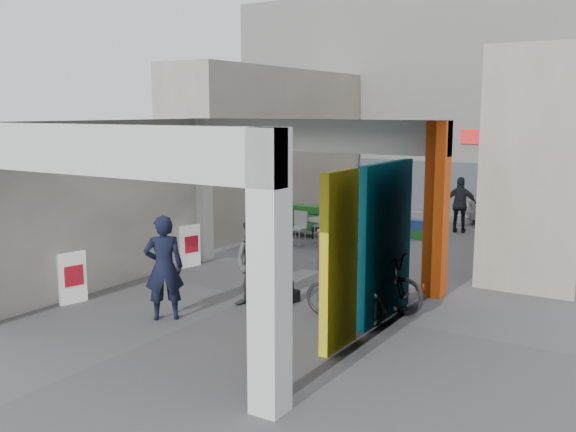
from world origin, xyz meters
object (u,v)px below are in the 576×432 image
Objects in this scene: border_collie at (289,291)px; man_crates at (460,205)px; produce_stand at (301,224)px; man_with_dog at (164,268)px; man_back_turned at (255,264)px; cafe_set at (323,233)px; man_elderly at (381,255)px; bicycle_front at (371,281)px; bicycle_rear at (345,294)px; white_van at (530,204)px.

border_collie is 0.36× the size of man_crates.
produce_stand is at bearing 25.45° from man_crates.
man_with_dog is 1.12× the size of man_back_turned.
cafe_set is 4.81m from man_elderly.
man_elderly is 1.22m from bicycle_front.
man_with_dog reaches higher than produce_stand.
produce_stand is 0.65× the size of bicycle_front.
bicycle_rear is (4.70, -6.40, 0.14)m from produce_stand.
white_van reaches higher than produce_stand.
bicycle_front is at bearing 84.36° from man_crates.
bicycle_rear reaches higher than produce_stand.
produce_stand is 2.19× the size of border_collie.
man_elderly is at bearing 152.84° from white_van.
man_back_turned is at bearing -102.59° from man_elderly.
border_collie is 1.61m from bicycle_front.
produce_stand is (-1.21, 0.87, 0.01)m from cafe_set.
man_elderly is at bearing -22.29° from produce_stand.
bicycle_rear is at bearing 83.17° from man_crates.
border_collie is at bearing 74.49° from man_crates.
produce_stand is at bearing 159.04° from man_elderly.
bicycle_rear is (0.20, -2.04, -0.29)m from man_elderly.
produce_stand is 8.25m from man_with_dog.
border_collie is at bearing -166.33° from man_with_dog.
bicycle_front is at bearing -27.14° from produce_stand.
man_back_turned is 12.35m from white_van.
man_with_dog is (1.93, -8.00, 0.59)m from produce_stand.
bicycle_rear is at bearing -57.73° from cafe_set.
produce_stand is 0.79× the size of man_crates.
border_collie is (3.31, -6.02, -0.11)m from produce_stand.
man_with_dog is at bearing -84.29° from cafe_set.
bicycle_front is (0.91, -8.47, -0.31)m from man_crates.
man_crates is 8.53m from bicycle_front.
man_crates reaches higher than man_back_turned.
cafe_set is 5.55m from border_collie.
border_collie is at bearing 108.59° from bicycle_front.
man_with_dog is 1.21× the size of man_elderly.
white_van is at bearing 56.55° from cafe_set.
produce_stand is at bearing 144.28° from cafe_set.
man_back_turned reaches higher than white_van.
man_elderly reaches higher than cafe_set.
cafe_set is 7.65m from white_van.
man_with_dog reaches higher than border_collie.
bicycle_rear is at bearing -4.08° from border_collie.
bicycle_front is 0.89m from bicycle_rear.
cafe_set is at bearing 124.76° from white_van.
bicycle_rear is (3.49, -5.52, 0.15)m from cafe_set.
man_elderly is at bearing -166.73° from man_with_dog.
man_elderly is 0.96× the size of bicycle_rear.
man_elderly is 7.34m from man_crates.
man_elderly reaches higher than produce_stand.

